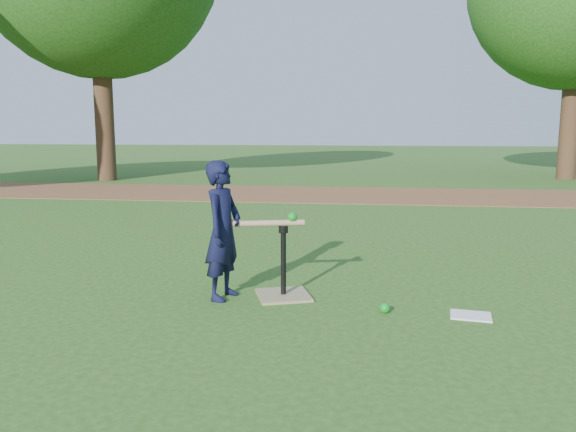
# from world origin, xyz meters

# --- Properties ---
(ground) EXTENTS (80.00, 80.00, 0.00)m
(ground) POSITION_xyz_m (0.00, 0.00, 0.00)
(ground) COLOR #285116
(ground) RESTS_ON ground
(dirt_strip) EXTENTS (24.00, 3.00, 0.01)m
(dirt_strip) POSITION_xyz_m (0.00, 7.50, 0.01)
(dirt_strip) COLOR brown
(dirt_strip) RESTS_ON ground
(child) EXTENTS (0.37, 0.48, 1.16)m
(child) POSITION_xyz_m (-0.27, 0.02, 0.58)
(child) COLOR black
(child) RESTS_ON ground
(wiffle_ball_ground) EXTENTS (0.08, 0.08, 0.08)m
(wiffle_ball_ground) POSITION_xyz_m (1.06, -0.21, 0.04)
(wiffle_ball_ground) COLOR #0C8E1D
(wiffle_ball_ground) RESTS_ON ground
(clipboard) EXTENTS (0.33, 0.27, 0.01)m
(clipboard) POSITION_xyz_m (1.72, -0.20, 0.01)
(clipboard) COLOR white
(clipboard) RESTS_ON ground
(batting_tee) EXTENTS (0.55, 0.55, 0.61)m
(batting_tee) POSITION_xyz_m (0.22, 0.12, 0.11)
(batting_tee) COLOR #93875D
(batting_tee) RESTS_ON ground
(swing_action) EXTENTS (0.63, 0.20, 0.12)m
(swing_action) POSITION_xyz_m (0.11, 0.10, 0.65)
(swing_action) COLOR tan
(swing_action) RESTS_ON ground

